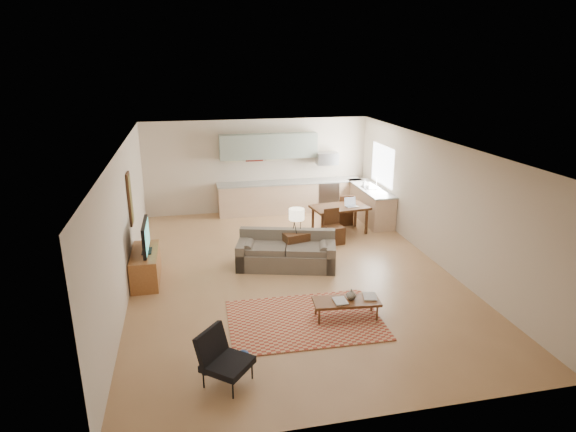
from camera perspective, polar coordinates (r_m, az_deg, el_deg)
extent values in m
plane|color=#A0744B|center=(10.29, 0.35, -6.61)|extent=(9.00, 9.00, 0.00)
plane|color=white|center=(9.49, 0.38, 8.39)|extent=(9.00, 9.00, 0.00)
plane|color=beige|center=(14.09, -3.60, 5.93)|extent=(6.50, 0.00, 6.50)
plane|color=beige|center=(5.84, 10.16, -12.42)|extent=(6.50, 0.00, 6.50)
plane|color=beige|center=(9.67, -18.79, -0.65)|extent=(0.00, 9.00, 9.00)
plane|color=beige|center=(10.95, 17.23, 1.62)|extent=(0.00, 9.00, 9.00)
cube|color=#A5A8AD|center=(14.43, 4.55, 2.51)|extent=(0.62, 0.62, 0.90)
cube|color=#A5A8AD|center=(14.19, 4.63, 6.82)|extent=(0.62, 0.40, 0.35)
cube|color=gray|center=(13.86, -2.30, 8.28)|extent=(2.80, 0.34, 0.70)
cube|color=white|center=(13.50, 11.13, 5.97)|extent=(0.02, 1.40, 1.05)
cube|color=maroon|center=(8.50, 2.01, -12.20)|extent=(2.65, 1.87, 0.02)
imported|color=maroon|center=(8.36, 5.48, -10.08)|extent=(0.22, 0.30, 0.03)
imported|color=navy|center=(8.61, 8.91, -9.39)|extent=(0.37, 0.42, 0.02)
imported|color=black|center=(8.48, 7.51, -9.16)|extent=(0.26, 0.26, 0.18)
imported|color=beige|center=(13.68, 9.07, 3.94)|extent=(0.09, 0.09, 0.19)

